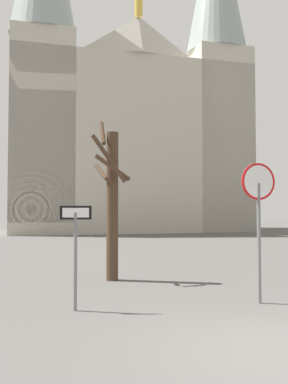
{
  "coord_description": "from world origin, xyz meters",
  "views": [
    {
      "loc": [
        -2.74,
        -5.67,
        2.0
      ],
      "look_at": [
        0.28,
        17.06,
        2.93
      ],
      "focal_mm": 39.88,
      "sensor_mm": 36.0,
      "label": 1
    }
  ],
  "objects_px": {
    "cathedral": "(130,115)",
    "bare_tree": "(112,200)",
    "stop_sign": "(259,204)",
    "one_way_arrow_sign": "(76,243)"
  },
  "relations": [
    {
      "from": "cathedral",
      "to": "stop_sign",
      "type": "relative_size",
      "value": 10.89
    },
    {
      "from": "cathedral",
      "to": "bare_tree",
      "type": "relative_size",
      "value": 7.16
    },
    {
      "from": "stop_sign",
      "to": "one_way_arrow_sign",
      "type": "distance_m",
      "value": 3.96
    },
    {
      "from": "cathedral",
      "to": "bare_tree",
      "type": "height_order",
      "value": "cathedral"
    },
    {
      "from": "stop_sign",
      "to": "bare_tree",
      "type": "xyz_separation_m",
      "value": [
        -2.97,
        3.33,
        0.14
      ]
    },
    {
      "from": "one_way_arrow_sign",
      "to": "bare_tree",
      "type": "relative_size",
      "value": 0.45
    },
    {
      "from": "cathedral",
      "to": "bare_tree",
      "type": "distance_m",
      "value": 28.15
    },
    {
      "from": "stop_sign",
      "to": "one_way_arrow_sign",
      "type": "relative_size",
      "value": 1.45
    },
    {
      "from": "cathedral",
      "to": "bare_tree",
      "type": "xyz_separation_m",
      "value": [
        -3.11,
        -26.66,
        -8.47
      ]
    },
    {
      "from": "cathedral",
      "to": "stop_sign",
      "type": "distance_m",
      "value": 31.2
    }
  ]
}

